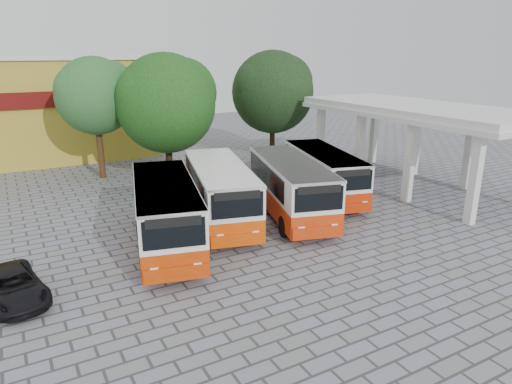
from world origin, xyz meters
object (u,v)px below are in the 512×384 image
bus_far_right (324,171)px  parked_car (13,286)px  bus_far_left (166,210)px  bus_centre_left (220,190)px  bus_centre_right (291,185)px

bus_far_right → parked_car: bus_far_right is taller
bus_far_left → bus_centre_left: (3.49, 1.71, -0.00)m
bus_far_left → parked_car: bus_far_left is taller
bus_far_left → bus_far_right: 10.98m
bus_centre_left → bus_far_right: size_ratio=1.05×
bus_centre_right → parked_car: bus_centre_right is taller
bus_far_right → parked_car: 17.66m
bus_centre_right → bus_far_right: 3.95m
bus_centre_left → parked_car: 10.57m
parked_car → bus_far_left: bearing=6.2°
bus_far_right → parked_car: (-17.07, -4.34, -1.13)m
bus_far_left → bus_centre_right: size_ratio=0.99×
bus_centre_right → bus_far_left: bearing=-158.6°
bus_centre_left → bus_centre_right: size_ratio=1.00×
bus_centre_left → bus_centre_right: same height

